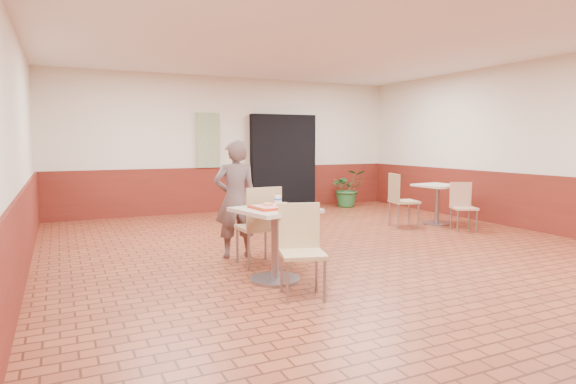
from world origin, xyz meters
name	(u,v)px	position (x,y,z in m)	size (l,w,h in m)	color
room_shell	(356,147)	(0.00, 0.00, 1.50)	(8.01, 10.01, 3.01)	brown
wainscot_band	(355,222)	(0.00, 0.00, 0.50)	(8.00, 10.00, 1.00)	#5F1B12
corridor_doorway	(283,162)	(1.20, 4.88, 1.10)	(1.60, 0.22, 2.20)	black
promo_poster	(208,140)	(-0.60, 4.94, 1.60)	(0.50, 0.03, 1.20)	gray
main_table	(275,232)	(-1.40, -0.51, 0.56)	(0.79, 0.79, 0.83)	beige
chair_main_front	(301,245)	(-1.36, -1.09, 0.53)	(0.54, 0.54, 0.94)	tan
chair_main_back	(260,222)	(-1.31, 0.16, 0.57)	(0.48, 0.48, 1.02)	tan
customer	(236,199)	(-1.43, 0.74, 0.80)	(0.58, 0.38, 1.60)	brown
serving_tray	(275,207)	(-1.40, -0.51, 0.85)	(0.50, 0.39, 0.03)	#AD270D
ring_donut	(268,204)	(-1.48, -0.47, 0.88)	(0.11, 0.11, 0.03)	#F29758
long_john_donut	(282,204)	(-1.35, -0.58, 0.88)	(0.14, 0.09, 0.04)	gold
paper_cup	(278,200)	(-1.32, -0.41, 0.91)	(0.08, 0.08, 0.10)	silver
second_table	(437,197)	(2.91, 1.59, 0.51)	(0.72, 0.72, 0.76)	beige
chair_second_left	(400,197)	(2.09, 1.67, 0.55)	(0.55, 0.55, 0.99)	tan
chair_second_front	(462,204)	(2.91, 0.95, 0.47)	(0.51, 0.51, 0.85)	tan
potted_plant	(348,188)	(2.69, 4.40, 0.45)	(0.81, 0.70, 0.90)	#255E2A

